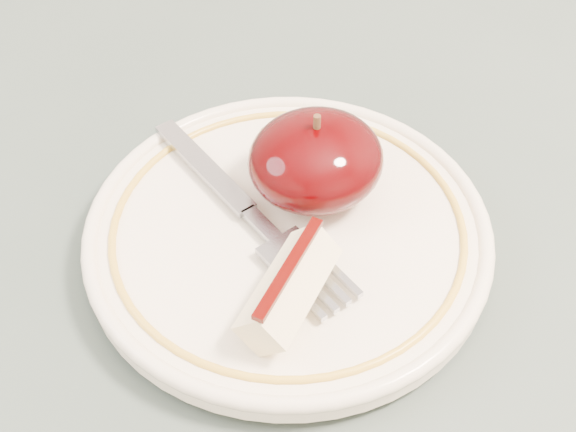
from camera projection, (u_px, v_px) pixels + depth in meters
name	position (u px, v px, depth m)	size (l,w,h in m)	color
table	(297.00, 391.00, 0.49)	(0.90, 0.90, 0.75)	brown
plate	(288.00, 233.00, 0.44)	(0.22, 0.22, 0.02)	beige
apple_half	(316.00, 160.00, 0.44)	(0.08, 0.07, 0.06)	black
apple_wedge	(289.00, 287.00, 0.39)	(0.07, 0.06, 0.03)	#FAEBB8
fork	(249.00, 212.00, 0.44)	(0.05, 0.17, 0.00)	gray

